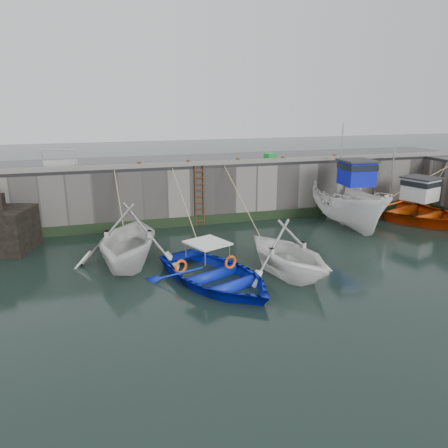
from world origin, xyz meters
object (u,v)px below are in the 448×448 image
object	(u,v)px
bollard_c	(238,161)
boat_near_blacktrim	(286,274)
boat_far_white	(348,205)
bollard_e	(335,157)
fish_crate	(270,156)
boat_near_white	(130,263)
bollard_b	(188,163)
bollard_d	(283,159)
bollard_a	(139,165)
boat_near_blue	(216,283)
ladder	(200,196)
boat_far_orange	(408,210)

from	to	relation	value
bollard_c	boat_near_blacktrim	bearing A→B (deg)	-94.23
boat_far_white	bollard_e	xyz separation A→B (m)	(0.44, 2.47, 2.20)
fish_crate	boat_near_white	bearing A→B (deg)	-167.64
bollard_b	bollard_d	world-z (taller)	same
boat_near_white	bollard_d	xyz separation A→B (m)	(8.86, 4.97, 3.30)
boat_near_blacktrim	bollard_e	xyz separation A→B (m)	(6.38, 7.83, 3.30)
fish_crate	bollard_c	size ratio (longest dim) A/B	2.35
bollard_a	boat_near_white	bearing A→B (deg)	-102.04
boat_near_blue	bollard_c	xyz separation A→B (m)	(3.41, 7.92, 3.30)
bollard_a	bollard_b	size ratio (longest dim) A/B	1.00
bollard_e	bollard_d	bearing A→B (deg)	180.00
boat_near_blue	bollard_a	bearing A→B (deg)	80.24
boat_near_white	bollard_a	distance (m)	6.06
boat_near_blue	bollard_d	size ratio (longest dim) A/B	19.62
bollard_b	bollard_d	distance (m)	5.30
boat_near_white	ladder	bearing A→B (deg)	63.81
fish_crate	bollard_c	xyz separation A→B (m)	(-2.53, -1.66, 0.00)
boat_near_blacktrim	boat_far_white	xyz separation A→B (m)	(5.94, 5.36, 1.10)
boat_near_blue	bollard_e	world-z (taller)	bollard_e
ladder	boat_far_orange	world-z (taller)	boat_far_orange
boat_near_blue	boat_far_white	world-z (taller)	boat_far_white
bollard_d	bollard_e	distance (m)	3.20
boat_near_blue	boat_far_orange	distance (m)	13.91
boat_near_blacktrim	bollard_a	bearing A→B (deg)	107.25
ladder	bollard_d	world-z (taller)	bollard_d
bollard_c	bollard_a	bearing A→B (deg)	180.00
bollard_a	ladder	bearing A→B (deg)	-6.38
boat_far_orange	fish_crate	xyz separation A→B (m)	(-6.78, 3.96, 2.81)
boat_far_orange	bollard_d	bearing A→B (deg)	141.69
bollard_d	bollard_b	bearing A→B (deg)	180.00
boat_near_blacktrim	bollard_d	xyz separation A→B (m)	(3.18, 7.83, 3.30)
boat_near_white	bollard_c	xyz separation A→B (m)	(6.26, 4.97, 3.30)
fish_crate	bollard_e	xyz separation A→B (m)	(3.27, -1.66, 0.00)
boat_near_white	fish_crate	distance (m)	11.50
boat_far_white	bollard_a	xyz separation A→B (m)	(-10.56, 2.47, 2.20)
bollard_b	bollard_d	bearing A→B (deg)	0.00
boat_far_white	bollard_b	distance (m)	8.71
ladder	bollard_b	world-z (taller)	bollard_b
boat_near_blue	boat_far_white	size ratio (longest dim) A/B	0.79
boat_far_white	bollard_a	distance (m)	11.07
bollard_d	bollard_e	world-z (taller)	same
boat_near_blue	boat_far_white	distance (m)	10.38
ladder	boat_far_orange	distance (m)	11.73
boat_near_white	boat_far_white	xyz separation A→B (m)	(11.62, 2.50, 1.10)
boat_near_blue	bollard_b	distance (m)	8.61
bollard_a	bollard_e	bearing A→B (deg)	0.00
bollard_b	bollard_e	bearing A→B (deg)	0.00
boat_far_white	bollard_c	world-z (taller)	boat_far_white
boat_far_orange	bollard_b	distance (m)	12.55
bollard_c	bollard_d	xyz separation A→B (m)	(2.60, 0.00, 0.00)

